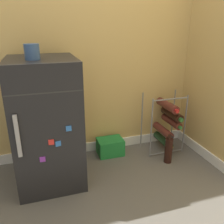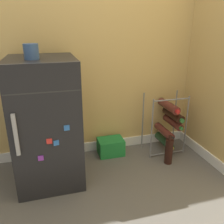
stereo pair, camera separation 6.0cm
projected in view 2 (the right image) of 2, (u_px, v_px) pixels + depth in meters
name	position (u px, v px, depth m)	size (l,w,h in m)	color
ground_plane	(116.00, 186.00, 1.82)	(14.00, 14.00, 0.00)	#56544F
wall_back	(95.00, 15.00, 1.96)	(6.82, 0.07, 2.50)	tan
mini_fridge	(47.00, 122.00, 1.79)	(0.47, 0.58, 0.95)	black
wine_rack	(169.00, 122.00, 2.26)	(0.36, 0.32, 0.57)	slate
soda_box	(111.00, 147.00, 2.25)	(0.24, 0.17, 0.15)	#1E7F38
fridge_top_cup	(31.00, 52.00, 1.52)	(0.10, 0.10, 0.10)	#335184
loose_bottle_floor	(169.00, 151.00, 2.08)	(0.07, 0.07, 0.27)	black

